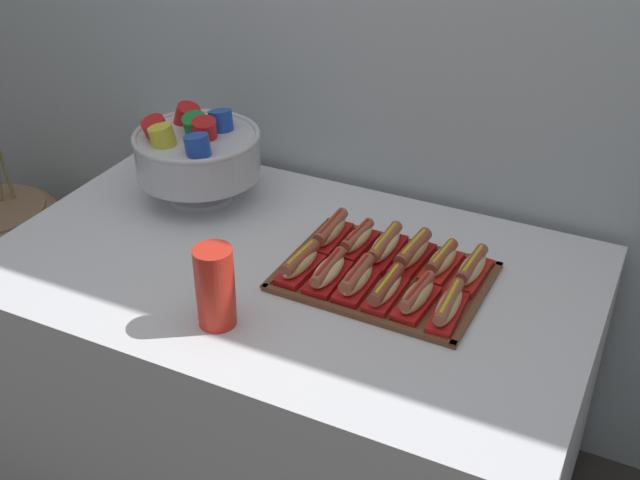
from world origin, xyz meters
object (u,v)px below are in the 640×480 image
object	(u,v)px
hot_dog_10	(442,262)
hot_dog_6	(331,232)
punch_bowl	(197,152)
cup_stack	(215,287)
hot_dog_4	(417,297)
hot_dog_7	(357,240)
hot_dog_0	(300,263)
hot_dog_5	(448,307)
hot_dog_11	(472,269)
serving_tray	(385,277)
floor_vase	(8,277)
hot_dog_3	(386,289)
hot_dog_9	(413,253)
buffet_table	(292,375)
hot_dog_2	(357,279)
hot_dog_1	(328,272)
hot_dog_8	(385,247)

from	to	relation	value
hot_dog_10	hot_dog_6	bearing A→B (deg)	178.89
punch_bowl	cup_stack	distance (m)	0.59
hot_dog_4	hot_dog_10	bearing A→B (deg)	88.89
hot_dog_4	cup_stack	xyz separation A→B (m)	(-0.38, -0.24, 0.06)
hot_dog_7	hot_dog_0	bearing A→B (deg)	-115.55
hot_dog_5	hot_dog_11	bearing A→B (deg)	88.89
hot_dog_7	serving_tray	bearing A→B (deg)	-37.36
floor_vase	hot_dog_3	distance (m)	1.59
hot_dog_6	hot_dog_9	size ratio (longest dim) A/B	0.95
buffet_table	hot_dog_10	world-z (taller)	hot_dog_10
hot_dog_10	cup_stack	xyz separation A→B (m)	(-0.38, -0.40, 0.06)
hot_dog_3	hot_dog_10	size ratio (longest dim) A/B	0.99
hot_dog_9	hot_dog_7	bearing A→B (deg)	178.89
floor_vase	hot_dog_0	distance (m)	1.39
hot_dog_4	hot_dog_7	distance (m)	0.28
buffet_table	hot_dog_3	xyz separation A→B (m)	(0.27, -0.04, 0.40)
floor_vase	hot_dog_2	bearing A→B (deg)	-7.68
buffet_table	floor_vase	world-z (taller)	floor_vase
serving_tray	hot_dog_0	xyz separation A→B (m)	(-0.19, -0.08, 0.03)
hot_dog_1	hot_dog_4	world-z (taller)	hot_dog_4
floor_vase	hot_dog_1	world-z (taller)	floor_vase
hot_dog_1	hot_dog_3	size ratio (longest dim) A/B	1.00
buffet_table	hot_dog_5	xyz separation A→B (m)	(0.42, -0.04, 0.39)
hot_dog_8	hot_dog_9	size ratio (longest dim) A/B	1.01
floor_vase	hot_dog_10	size ratio (longest dim) A/B	7.08
hot_dog_9	punch_bowl	world-z (taller)	punch_bowl
serving_tray	hot_dog_2	world-z (taller)	hot_dog_2
cup_stack	serving_tray	bearing A→B (deg)	50.12
serving_tray	hot_dog_1	xyz separation A→B (m)	(-0.11, -0.08, 0.03)
hot_dog_1	hot_dog_5	xyz separation A→B (m)	(0.30, -0.01, -0.00)
floor_vase	hot_dog_10	distance (m)	1.66
serving_tray	hot_dog_11	size ratio (longest dim) A/B	2.93
hot_dog_6	hot_dog_7	world-z (taller)	hot_dog_6
hot_dog_1	hot_dog_11	distance (m)	0.34
punch_bowl	hot_dog_10	bearing A→B (deg)	-5.29
hot_dog_2	hot_dog_11	bearing A→B (deg)	35.15
buffet_table	hot_dog_0	size ratio (longest dim) A/B	9.48
floor_vase	hot_dog_3	size ratio (longest dim) A/B	7.14
punch_bowl	floor_vase	bearing A→B (deg)	-177.24
hot_dog_1	hot_dog_2	size ratio (longest dim) A/B	1.05
hot_dog_7	cup_stack	world-z (taller)	cup_stack
hot_dog_0	hot_dog_6	size ratio (longest dim) A/B	0.94
hot_dog_6	punch_bowl	bearing A→B (deg)	171.89
hot_dog_5	hot_dog_8	world-z (taller)	hot_dog_8
hot_dog_5	cup_stack	xyz separation A→B (m)	(-0.46, -0.24, 0.06)
serving_tray	hot_dog_5	distance (m)	0.21
hot_dog_2	hot_dog_6	size ratio (longest dim) A/B	0.91
hot_dog_6	punch_bowl	world-z (taller)	punch_bowl
hot_dog_6	hot_dog_7	bearing A→B (deg)	-1.11
hot_dog_9	hot_dog_3	bearing A→B (deg)	-91.11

